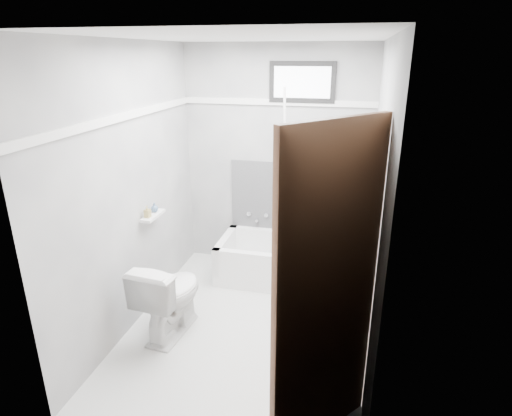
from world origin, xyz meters
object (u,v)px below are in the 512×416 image
(bathtub, at_px, (290,261))
(office_chair, at_px, (336,226))
(soap_bottle_a, at_px, (147,212))
(toilet, at_px, (170,296))
(soap_bottle_b, at_px, (154,207))
(door, at_px, (374,335))

(bathtub, relative_size, office_chair, 1.45)
(bathtub, distance_m, soap_bottle_a, 1.61)
(soap_bottle_a, bearing_deg, toilet, -46.24)
(office_chair, bearing_deg, soap_bottle_b, -154.80)
(soap_bottle_a, distance_m, soap_bottle_b, 0.14)
(toilet, bearing_deg, soap_bottle_a, -40.13)
(office_chair, xyz_separation_m, soap_bottle_a, (-1.62, -0.85, 0.33))
(door, bearing_deg, soap_bottle_b, 141.17)
(bathtub, bearing_deg, office_chair, 6.31)
(toilet, bearing_deg, office_chair, -131.48)
(soap_bottle_a, bearing_deg, door, -36.20)
(toilet, distance_m, soap_bottle_a, 0.77)
(soap_bottle_b, bearing_deg, office_chair, 23.79)
(bathtub, xyz_separation_m, toilet, (-0.85, -1.14, 0.14))
(bathtub, xyz_separation_m, office_chair, (0.45, 0.05, 0.43))
(office_chair, height_order, toilet, office_chair)
(office_chair, bearing_deg, soap_bottle_a, -150.79)
(bathtub, distance_m, office_chair, 0.62)
(bathtub, distance_m, door, 2.46)
(office_chair, xyz_separation_m, soap_bottle_b, (-1.62, -0.71, 0.32))
(door, bearing_deg, bathtub, 108.75)
(office_chair, height_order, soap_bottle_a, office_chair)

